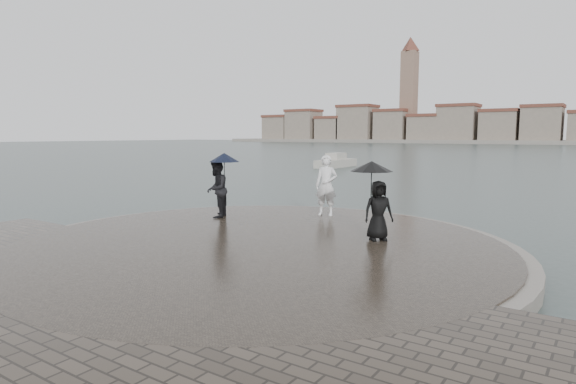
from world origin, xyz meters
The scene contains 7 objects.
ground centered at (0.00, 0.00, 0.00)m, with size 400.00×400.00×0.00m, color #2B3835.
kerb_ring centered at (0.00, 3.50, 0.16)m, with size 12.50×12.50×0.32m, color gray.
quay_tip centered at (0.00, 3.50, 0.18)m, with size 11.90×11.90×0.36m, color #2D261E.
statue centered at (-0.51, 7.75, 1.34)m, with size 0.71×0.47×1.96m, color white.
visitor_left centered at (-3.13, 5.50, 1.46)m, with size 1.24×1.13×2.04m.
visitor_right centered at (2.28, 5.32, 1.50)m, with size 1.21×1.08×1.95m.
far_skyline centered at (-6.29, 160.71, 5.61)m, with size 260.00×20.00×37.00m.
Camera 1 is at (7.13, -5.67, 2.97)m, focal length 30.00 mm.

